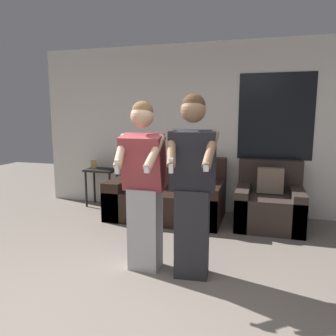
{
  "coord_description": "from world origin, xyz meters",
  "views": [
    {
      "loc": [
        0.9,
        -2.02,
        1.59
      ],
      "look_at": [
        0.02,
        1.0,
        1.07
      ],
      "focal_mm": 35.0,
      "sensor_mm": 36.0,
      "label": 1
    }
  ],
  "objects_px": {
    "couch": "(167,197)",
    "side_table": "(101,175)",
    "armchair": "(269,204)",
    "person_right": "(192,186)",
    "person_left": "(144,186)"
  },
  "relations": [
    {
      "from": "couch",
      "to": "person_left",
      "type": "bearing_deg",
      "value": -81.26
    },
    {
      "from": "armchair",
      "to": "person_right",
      "type": "bearing_deg",
      "value": -112.91
    },
    {
      "from": "couch",
      "to": "side_table",
      "type": "height_order",
      "value": "couch"
    },
    {
      "from": "couch",
      "to": "side_table",
      "type": "relative_size",
      "value": 2.14
    },
    {
      "from": "side_table",
      "to": "person_left",
      "type": "bearing_deg",
      "value": -52.71
    },
    {
      "from": "couch",
      "to": "side_table",
      "type": "xyz_separation_m",
      "value": [
        -1.28,
        0.28,
        0.23
      ]
    },
    {
      "from": "couch",
      "to": "person_right",
      "type": "distance_m",
      "value": 2.03
    },
    {
      "from": "couch",
      "to": "armchair",
      "type": "relative_size",
      "value": 1.88
    },
    {
      "from": "couch",
      "to": "person_right",
      "type": "xyz_separation_m",
      "value": [
        0.77,
        -1.77,
        0.61
      ]
    },
    {
      "from": "couch",
      "to": "person_right",
      "type": "relative_size",
      "value": 0.97
    },
    {
      "from": "person_left",
      "to": "side_table",
      "type": "bearing_deg",
      "value": 127.29
    },
    {
      "from": "person_left",
      "to": "person_right",
      "type": "relative_size",
      "value": 0.97
    },
    {
      "from": "side_table",
      "to": "person_right",
      "type": "distance_m",
      "value": 2.92
    },
    {
      "from": "armchair",
      "to": "person_right",
      "type": "xyz_separation_m",
      "value": [
        -0.75,
        -1.78,
        0.6
      ]
    },
    {
      "from": "armchair",
      "to": "person_right",
      "type": "relative_size",
      "value": 0.52
    }
  ]
}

